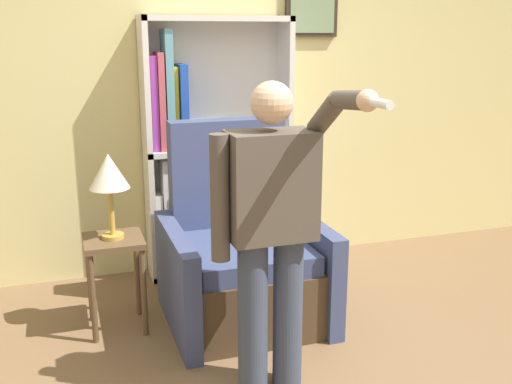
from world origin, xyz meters
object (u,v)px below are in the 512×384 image
(armchair, at_px, (241,261))
(table_lamp, at_px, (109,175))
(bookcase, at_px, (200,157))
(person_standing, at_px, (272,224))
(side_table, at_px, (114,259))

(armchair, distance_m, table_lamp, 0.99)
(bookcase, bearing_deg, table_lamp, -133.57)
(armchair, relative_size, person_standing, 0.79)
(person_standing, relative_size, side_table, 2.67)
(bookcase, distance_m, armchair, 0.97)
(table_lamp, bearing_deg, side_table, 116.57)
(armchair, relative_size, side_table, 2.10)
(table_lamp, bearing_deg, armchair, -5.00)
(side_table, bearing_deg, armchair, -5.00)
(bookcase, xyz_separation_m, person_standing, (-0.04, -1.67, -0.00))
(armchair, bearing_deg, bookcase, 94.48)
(side_table, height_order, table_lamp, table_lamp)
(side_table, bearing_deg, bookcase, 46.43)
(bookcase, height_order, table_lamp, bookcase)
(side_table, distance_m, table_lamp, 0.52)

